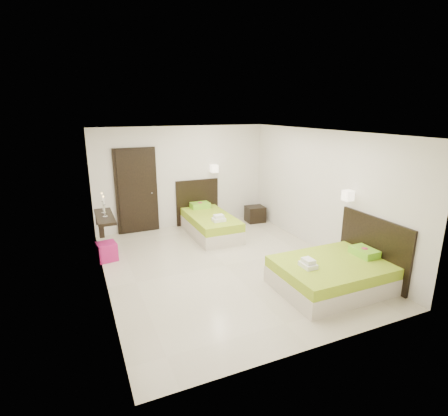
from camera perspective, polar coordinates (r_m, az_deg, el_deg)
name	(u,v)px	position (r m, az deg, el deg)	size (l,w,h in m)	color
floor	(225,265)	(7.04, 0.23, -9.35)	(5.50, 5.50, 0.00)	beige
bed_single	(209,222)	(8.67, -2.42, -2.36)	(1.16, 1.94, 1.60)	beige
bed_double	(335,272)	(6.44, 17.63, -9.98)	(1.87, 1.59, 1.54)	beige
nightstand	(255,214)	(9.65, 5.10, -0.98)	(0.48, 0.43, 0.43)	black
ottoman	(107,251)	(7.61, -18.57, -6.73)	(0.37, 0.37, 0.37)	#A3155C
door	(137,191)	(8.86, -14.07, 2.65)	(1.02, 0.15, 2.14)	black
console_shelf	(104,217)	(7.76, -18.97, -1.38)	(0.35, 1.20, 0.78)	black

